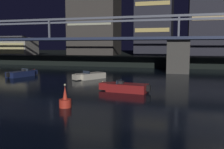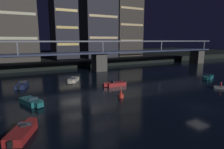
# 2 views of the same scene
# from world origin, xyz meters

# --- Properties ---
(far_riverbank) EXTENTS (240.00, 80.00, 2.20)m
(far_riverbank) POSITION_xyz_m (0.00, 84.42, 1.10)
(far_riverbank) COLOR black
(far_riverbank) RESTS_ON ground
(river_bridge) EXTENTS (96.13, 6.40, 9.38)m
(river_bridge) POSITION_xyz_m (0.00, 36.41, 4.53)
(river_bridge) COLOR #4C4944
(river_bridge) RESTS_ON ground
(waterfront_pavilion) EXTENTS (12.40, 7.40, 4.70)m
(waterfront_pavilion) POSITION_xyz_m (-41.99, 48.33, 4.44)
(waterfront_pavilion) COLOR #B2AD9E
(waterfront_pavilion) RESTS_ON far_riverbank
(speedboat_near_right) EXTENTS (2.74, 5.19, 1.16)m
(speedboat_near_right) POSITION_xyz_m (-22.23, 24.59, 0.41)
(speedboat_near_right) COLOR #19234C
(speedboat_near_right) RESTS_ON ground
(speedboat_mid_center) EXTENTS (5.23, 2.23, 1.16)m
(speedboat_mid_center) POSITION_xyz_m (-4.71, 16.67, 0.41)
(speedboat_mid_center) COLOR maroon
(speedboat_mid_center) RESTS_ON ground
(speedboat_mid_right) EXTENTS (3.65, 4.85, 1.16)m
(speedboat_mid_right) POSITION_xyz_m (-11.51, 24.79, 0.41)
(speedboat_mid_right) COLOR beige
(speedboat_mid_right) RESTS_ON ground
(channel_buoy) EXTENTS (0.90, 0.90, 1.76)m
(channel_buoy) POSITION_xyz_m (-7.55, 9.25, 0.48)
(channel_buoy) COLOR red
(channel_buoy) RESTS_ON ground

